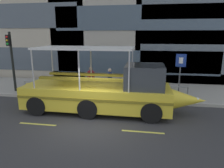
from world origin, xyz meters
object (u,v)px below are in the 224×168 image
pedestrian_mid_left (110,79)px  traffic_light_pole (11,56)px  parking_sign (180,69)px  pedestrian_mid_right (91,77)px  pedestrian_near_bow (150,78)px  duck_tour_boat (107,92)px

pedestrian_mid_left → traffic_light_pole: bearing=-176.3°
parking_sign → pedestrian_mid_right: bearing=173.3°
pedestrian_near_bow → pedestrian_mid_right: pedestrian_mid_right is taller
parking_sign → pedestrian_mid_left: 4.44m
traffic_light_pole → pedestrian_mid_left: (6.63, 0.43, -1.41)m
duck_tour_boat → parking_sign: bearing=31.9°
traffic_light_pole → duck_tour_boat: traffic_light_pole is taller
traffic_light_pole → pedestrian_near_bow: size_ratio=2.47×
pedestrian_near_bow → pedestrian_mid_left: size_ratio=0.96×
pedestrian_mid_right → traffic_light_pole: bearing=-170.0°
pedestrian_near_bow → pedestrian_mid_right: 4.02m
traffic_light_pole → duck_tour_boat: bearing=-18.1°
pedestrian_near_bow → pedestrian_mid_left: bearing=-164.8°
duck_tour_boat → pedestrian_mid_right: (-1.74, 3.20, 0.11)m
parking_sign → duck_tour_boat: size_ratio=0.29×
parking_sign → pedestrian_mid_left: parking_sign is taller
pedestrian_mid_left → pedestrian_mid_right: bearing=160.8°
pedestrian_mid_left → pedestrian_mid_right: size_ratio=1.01×
parking_sign → pedestrian_mid_right: parking_sign is taller
parking_sign → pedestrian_mid_right: size_ratio=1.60×
pedestrian_near_bow → pedestrian_mid_right: size_ratio=0.96×
traffic_light_pole → pedestrian_mid_right: 5.49m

